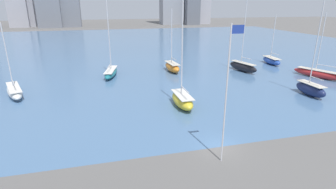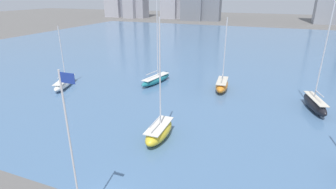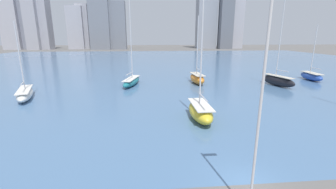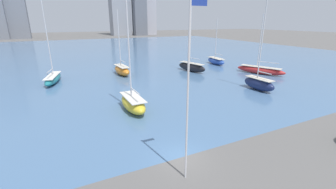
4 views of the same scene
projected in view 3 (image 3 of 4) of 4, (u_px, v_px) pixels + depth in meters
The scene contains 10 objects.
ground_plane at pixel (247, 185), 14.78m from camera, with size 500.00×500.00×0.00m, color #605E5B.
harbor_water at pixel (166, 63), 82.29m from camera, with size 180.00×140.00×0.00m.
flag_pole at pixel (263, 92), 10.68m from camera, with size 1.24×0.14×12.84m.
distant_city_skyline at pixel (110, 15), 169.28m from camera, with size 181.43×23.78×62.58m.
sailboat_yellow at pixel (200, 111), 26.11m from camera, with size 2.47×6.76×14.93m.
sailboat_white at pixel (25, 93), 35.04m from camera, with size 5.09×9.16×11.70m.
sailboat_orange at pixel (197, 78), 46.37m from camera, with size 2.78×7.00×13.41m.
sailboat_blue at pixel (311, 76), 49.92m from camera, with size 2.88×7.22×11.88m.
sailboat_black at pixel (278, 80), 44.11m from camera, with size 3.68×8.24×16.48m.
sailboat_teal at pixel (132, 81), 44.67m from camera, with size 3.94×9.30×16.22m.
Camera 3 is at (-6.33, -12.32, 9.46)m, focal length 24.00 mm.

